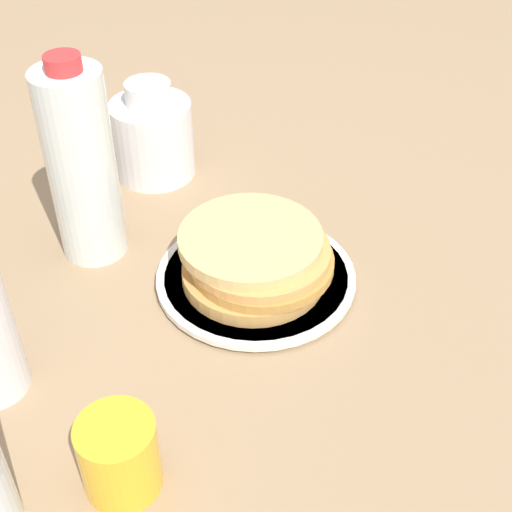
{
  "coord_description": "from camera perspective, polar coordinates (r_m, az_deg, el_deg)",
  "views": [
    {
      "loc": [
        0.03,
        -0.66,
        0.56
      ],
      "look_at": [
        0.01,
        -0.02,
        0.04
      ],
      "focal_mm": 50.0,
      "sensor_mm": 36.0,
      "label": 1
    }
  ],
  "objects": [
    {
      "name": "pancake_stack",
      "position": [
        0.82,
        -0.03,
        -0.09
      ],
      "size": [
        0.18,
        0.18,
        0.06
      ],
      "color": "tan",
      "rests_on": "plate"
    },
    {
      "name": "ground_plane",
      "position": [
        0.86,
        -0.96,
        -1.11
      ],
      "size": [
        4.0,
        4.0,
        0.0
      ],
      "primitive_type": "plane",
      "color": "#9E7F5B"
    },
    {
      "name": "juice_glass",
      "position": [
        0.65,
        -10.88,
        -15.41
      ],
      "size": [
        0.07,
        0.07,
        0.08
      ],
      "color": "yellow",
      "rests_on": "ground_plane"
    },
    {
      "name": "water_bottle_mid",
      "position": [
        0.85,
        -13.78,
        7.02
      ],
      "size": [
        0.08,
        0.08,
        0.26
      ],
      "color": "silver",
      "rests_on": "ground_plane"
    },
    {
      "name": "cream_jug",
      "position": [
        1.02,
        -8.28,
        9.51
      ],
      "size": [
        0.11,
        0.11,
        0.14
      ],
      "color": "white",
      "rests_on": "ground_plane"
    },
    {
      "name": "plate",
      "position": [
        0.84,
        0.0,
        -1.73
      ],
      "size": [
        0.24,
        0.24,
        0.01
      ],
      "color": "silver",
      "rests_on": "ground_plane"
    }
  ]
}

